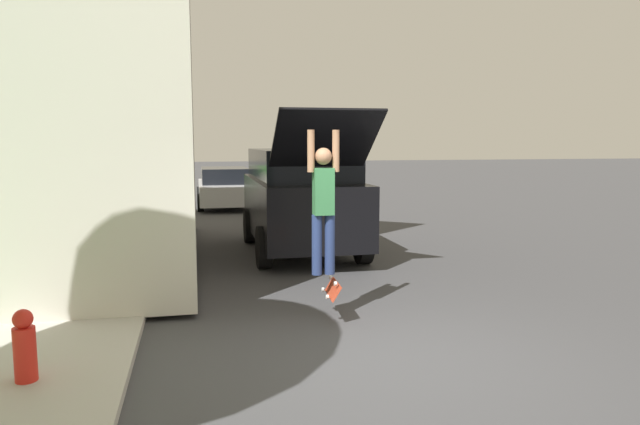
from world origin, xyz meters
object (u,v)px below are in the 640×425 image
skateboarder (323,201)px  car_down_street (225,187)px  skateboard (332,289)px  suv_parked (301,197)px  fire_hydrant (25,346)px

skateboarder → car_down_street: bearing=92.5°
car_down_street → skateboard: bearing=-87.0°
car_down_street → skateboard: size_ratio=5.88×
skateboarder → skateboard: bearing=6.0°
suv_parked → fire_hydrant: size_ratio=7.55×
skateboard → skateboarder: bearing=-174.0°
suv_parked → skateboarder: bearing=-96.8°
car_down_street → fire_hydrant: car_down_street is taller
suv_parked → skateboard: (-0.42, -4.55, -0.75)m
fire_hydrant → car_down_street: bearing=80.2°
skateboarder → fire_hydrant: 3.67m
suv_parked → skateboarder: 4.61m
suv_parked → skateboard: 4.63m
fire_hydrant → suv_parked: bearing=58.6°
skateboard → fire_hydrant: (-3.28, -1.50, 0.03)m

